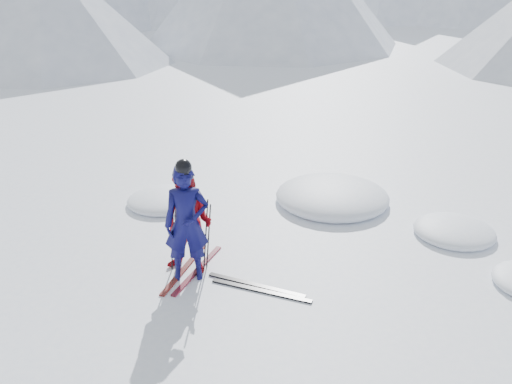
# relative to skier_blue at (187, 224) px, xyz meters

# --- Properties ---
(ground) EXTENTS (160.00, 160.00, 0.00)m
(ground) POSITION_rel_skier_blue_xyz_m (2.67, 0.67, -0.99)
(ground) COLOR white
(ground) RESTS_ON ground
(skier_blue) EXTENTS (0.81, 0.63, 1.99)m
(skier_blue) POSITION_rel_skier_blue_xyz_m (0.00, 0.00, 0.00)
(skier_blue) COLOR #0C0C48
(skier_blue) RESTS_ON ground
(skier_red) EXTENTS (0.99, 0.85, 1.78)m
(skier_red) POSITION_rel_skier_blue_xyz_m (-0.03, 0.20, -0.10)
(skier_red) COLOR #B50E18
(skier_red) RESTS_ON ground
(pole_blue_left) EXTENTS (0.13, 0.09, 1.32)m
(pole_blue_left) POSITION_rel_skier_blue_xyz_m (-0.30, 0.15, -0.33)
(pole_blue_left) COLOR black
(pole_blue_left) RESTS_ON ground
(pole_blue_right) EXTENTS (0.13, 0.08, 1.32)m
(pole_blue_right) POSITION_rel_skier_blue_xyz_m (0.25, 0.25, -0.33)
(pole_blue_right) COLOR black
(pole_blue_right) RESTS_ON ground
(pole_red_left) EXTENTS (0.12, 0.09, 1.19)m
(pole_red_left) POSITION_rel_skier_blue_xyz_m (-0.33, 0.45, -0.40)
(pole_red_left) COLOR black
(pole_red_left) RESTS_ON ground
(pole_red_right) EXTENTS (0.12, 0.08, 1.19)m
(pole_red_right) POSITION_rel_skier_blue_xyz_m (0.27, 0.35, -0.40)
(pole_red_right) COLOR black
(pole_red_right) RESTS_ON ground
(ski_worn_left) EXTENTS (0.40, 1.69, 0.03)m
(ski_worn_left) POSITION_rel_skier_blue_xyz_m (-0.15, 0.20, -0.98)
(ski_worn_left) COLOR black
(ski_worn_left) RESTS_ON ground
(ski_worn_right) EXTENTS (0.52, 1.67, 0.03)m
(ski_worn_right) POSITION_rel_skier_blue_xyz_m (0.09, 0.20, -0.98)
(ski_worn_right) COLOR black
(ski_worn_right) RESTS_ON ground
(ski_loose_a) EXTENTS (1.66, 0.57, 0.03)m
(ski_loose_a) POSITION_rel_skier_blue_xyz_m (1.15, -0.15, -0.98)
(ski_loose_a) COLOR black
(ski_loose_a) RESTS_ON ground
(ski_loose_b) EXTENTS (1.67, 0.51, 0.03)m
(ski_loose_b) POSITION_rel_skier_blue_xyz_m (1.25, -0.30, -0.98)
(ski_loose_b) COLOR black
(ski_loose_b) RESTS_ON ground
(snow_lumps) EXTENTS (8.35, 4.85, 0.55)m
(snow_lumps) POSITION_rel_skier_blue_xyz_m (2.47, 2.85, -0.99)
(snow_lumps) COLOR white
(snow_lumps) RESTS_ON ground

